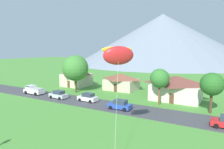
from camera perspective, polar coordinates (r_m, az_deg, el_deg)
road_strip at (r=36.58m, az=6.47°, el=-9.85°), size 160.00×6.71×0.08m
mountain_far_east_ridge at (r=155.44m, az=13.91°, el=9.60°), size 125.61×125.61×35.86m
mountain_central_ridge at (r=167.54m, az=10.49°, el=8.20°), size 84.90×84.90×28.25m
mountain_far_west_ridge at (r=175.58m, az=20.77°, el=7.11°), size 97.74×97.74×24.04m
mountain_east_ridge at (r=136.96m, az=11.11°, el=7.38°), size 76.34×76.34×23.19m
house_leftmost at (r=45.31m, az=17.58°, el=-3.42°), size 10.59×8.25×5.13m
house_left_center at (r=53.72m, az=2.67°, el=-1.91°), size 8.59×6.92×4.35m
house_right_center at (r=60.16m, az=-9.90°, el=-0.48°), size 7.58×7.35×5.47m
tree_near_left at (r=37.45m, az=26.19°, el=-2.49°), size 3.83×3.83×6.87m
tree_left_of_center at (r=50.70m, az=-10.17°, el=1.78°), size 6.36×6.36×9.26m
tree_center at (r=39.82m, az=13.20°, el=-1.10°), size 3.68×3.68×7.01m
parked_car_white_west_end at (r=42.16m, az=-6.79°, el=-6.40°), size 4.23×2.14×1.68m
parked_car_silver_mid_east at (r=45.83m, az=-14.76°, el=-5.49°), size 4.26×2.20×1.68m
parked_car_blue_east_end at (r=36.57m, az=2.20°, el=-8.47°), size 4.26×2.20×1.68m
pickup_truck_white_west_side at (r=52.03m, az=-21.09°, el=-4.02°), size 5.22×2.37×1.99m
kite_flyer_with_kite at (r=21.65m, az=1.77°, el=5.16°), size 4.07×6.38×11.14m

